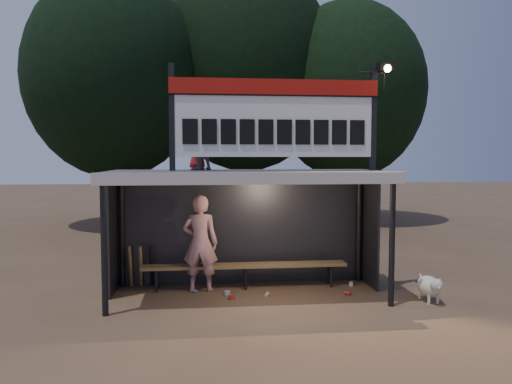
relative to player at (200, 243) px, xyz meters
The scene contains 13 objects.
ground 1.34m from the player, 26.88° to the right, with size 80.00×80.00×0.00m, color brown.
player is the anchor object (origin of this frame).
child_a 1.94m from the player, 114.10° to the right, with size 0.53×0.41×1.09m, color slate.
child_b 1.81m from the player, 109.82° to the left, with size 0.41×0.27×0.84m, color #AE1A1E.
dugout_shelter 1.28m from the player, 12.73° to the right, with size 5.10×2.08×2.32m.
scoreboard_assembly 2.82m from the player, 17.48° to the right, with size 4.10×0.27×1.99m.
bench 1.01m from the player, ahead, with size 4.00×0.35×0.48m.
tree_left 11.06m from the player, 108.14° to the left, with size 6.46×6.46×9.27m.
tree_mid 12.38m from the player, 80.41° to the left, with size 7.22×7.22×10.36m.
tree_right 12.40m from the player, 59.75° to the left, with size 6.08×6.08×8.72m.
dog 4.27m from the player, 16.04° to the right, with size 0.36×0.81×0.49m.
bats 1.32m from the player, 161.94° to the left, with size 0.47×0.32×0.84m.
litter 1.63m from the player, 15.29° to the right, with size 3.22×0.79×0.08m.
Camera 1 is at (-0.84, -9.04, 2.56)m, focal length 35.00 mm.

